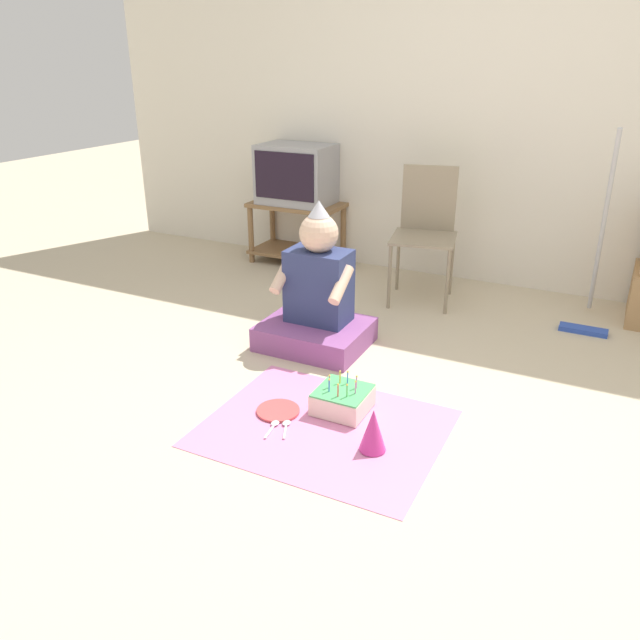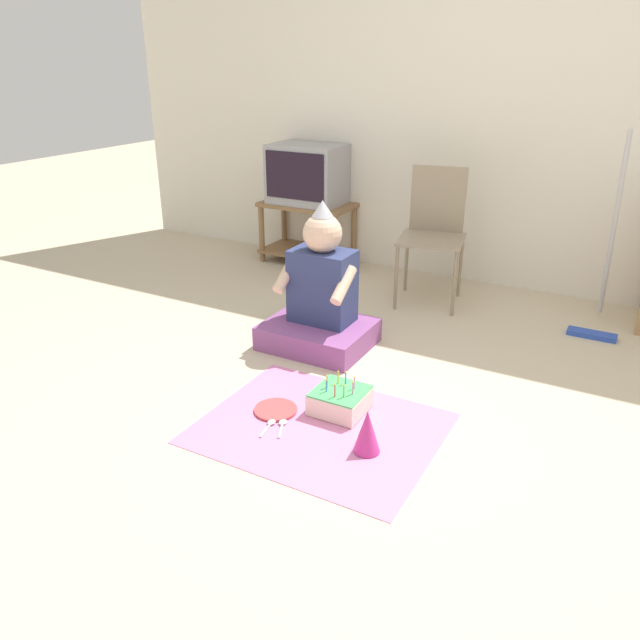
% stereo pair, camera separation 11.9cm
% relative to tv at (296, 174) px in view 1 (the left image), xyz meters
% --- Properties ---
extents(ground_plane, '(16.00, 16.00, 0.00)m').
position_rel_tv_xyz_m(ground_plane, '(1.47, -1.91, -0.71)').
color(ground_plane, beige).
extents(wall_back, '(6.40, 0.06, 2.55)m').
position_rel_tv_xyz_m(wall_back, '(1.47, 0.23, 0.56)').
color(wall_back, silver).
rests_on(wall_back, ground_plane).
extents(tv_stand, '(0.73, 0.40, 0.48)m').
position_rel_tv_xyz_m(tv_stand, '(0.00, -0.00, -0.42)').
color(tv_stand, olive).
rests_on(tv_stand, ground_plane).
extents(tv, '(0.56, 0.39, 0.45)m').
position_rel_tv_xyz_m(tv, '(0.00, 0.00, 0.00)').
color(tv, '#99999E').
rests_on(tv, tv_stand).
extents(folding_chair, '(0.49, 0.49, 0.89)m').
position_rel_tv_xyz_m(folding_chair, '(1.15, -0.31, -0.20)').
color(folding_chair, gray).
rests_on(folding_chair, ground_plane).
extents(dust_mop, '(0.28, 0.43, 1.21)m').
position_rel_tv_xyz_m(dust_mop, '(2.24, -0.35, -0.36)').
color(dust_mop, '#2D4CB2').
rests_on(dust_mop, ground_plane).
extents(person_seated, '(0.59, 0.49, 0.84)m').
position_rel_tv_xyz_m(person_seated, '(0.85, -1.33, -0.44)').
color(person_seated, '#8C4C8C').
rests_on(person_seated, ground_plane).
extents(party_cloth, '(1.06, 0.85, 0.01)m').
position_rel_tv_xyz_m(party_cloth, '(1.28, -2.12, -0.71)').
color(party_cloth, pink).
rests_on(party_cloth, ground_plane).
extents(birthday_cake, '(0.24, 0.24, 0.18)m').
position_rel_tv_xyz_m(birthday_cake, '(1.29, -1.94, -0.65)').
color(birthday_cake, '#F4E0C6').
rests_on(birthday_cake, party_cloth).
extents(party_hat_blue, '(0.12, 0.12, 0.20)m').
position_rel_tv_xyz_m(party_hat_blue, '(1.54, -2.18, -0.61)').
color(party_hat_blue, '#CC338C').
rests_on(party_hat_blue, party_cloth).
extents(paper_plate, '(0.21, 0.21, 0.01)m').
position_rel_tv_xyz_m(paper_plate, '(1.03, -2.10, -0.70)').
color(paper_plate, '#D84C4C').
rests_on(paper_plate, party_cloth).
extents(plastic_spoon_near, '(0.07, 0.14, 0.01)m').
position_rel_tv_xyz_m(plastic_spoon_near, '(1.12, -2.19, -0.70)').
color(plastic_spoon_near, white).
rests_on(plastic_spoon_near, party_cloth).
extents(plastic_spoon_far, '(0.04, 0.14, 0.01)m').
position_rel_tv_xyz_m(plastic_spoon_far, '(1.07, -2.22, -0.70)').
color(plastic_spoon_far, white).
rests_on(plastic_spoon_far, party_cloth).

